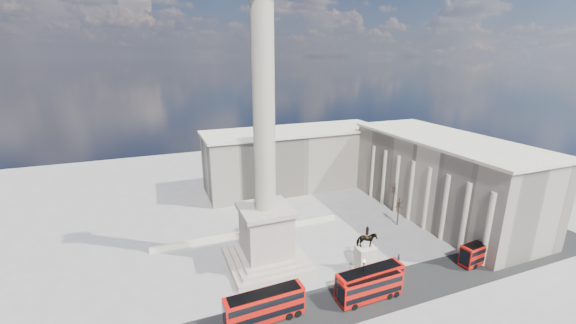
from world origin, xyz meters
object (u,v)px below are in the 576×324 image
(red_bus_d, at_px, (483,251))
(victorian_lamp, at_px, (363,275))
(pedestrian_walking, at_px, (399,258))
(red_bus_a, at_px, (265,306))
(red_bus_b, at_px, (370,281))
(pedestrian_standing, at_px, (384,272))
(nelsons_column, at_px, (265,196))
(equestrian_statue, at_px, (366,255))
(pedestrian_crossing, at_px, (364,256))
(red_bus_c, at_px, (371,287))

(red_bus_d, bearing_deg, victorian_lamp, 175.38)
(pedestrian_walking, bearing_deg, red_bus_a, -154.45)
(red_bus_b, height_order, pedestrian_standing, red_bus_b)
(pedestrian_walking, xyz_separation_m, pedestrian_standing, (-5.29, -2.83, 0.11))
(nelsons_column, xyz_separation_m, red_bus_d, (36.83, -14.21, -10.77))
(equestrian_statue, bearing_deg, pedestrian_crossing, 58.42)
(equestrian_statue, relative_size, pedestrian_standing, 4.94)
(victorian_lamp, bearing_deg, pedestrian_standing, 27.74)
(red_bus_b, relative_size, pedestrian_walking, 7.59)
(equestrian_statue, height_order, pedestrian_crossing, equestrian_statue)
(equestrian_statue, xyz_separation_m, pedestrian_crossing, (1.77, 2.88, -2.16))
(nelsons_column, height_order, red_bus_d, nelsons_column)
(red_bus_a, xyz_separation_m, red_bus_c, (16.45, -1.58, -0.23))
(red_bus_c, relative_size, pedestrian_walking, 6.90)
(victorian_lamp, height_order, pedestrian_walking, victorian_lamp)
(red_bus_d, relative_size, pedestrian_walking, 6.81)
(red_bus_c, bearing_deg, red_bus_d, 2.54)
(pedestrian_crossing, bearing_deg, nelsons_column, 64.34)
(red_bus_d, height_order, pedestrian_walking, red_bus_d)
(red_bus_d, distance_m, pedestrian_standing, 19.75)
(nelsons_column, xyz_separation_m, equestrian_statue, (15.15, -8.90, -9.92))
(red_bus_c, distance_m, pedestrian_standing, 7.26)
(nelsons_column, relative_size, victorian_lamp, 7.28)
(red_bus_c, xyz_separation_m, pedestrian_walking, (10.99, 7.12, -1.46))
(red_bus_d, relative_size, pedestrian_crossing, 6.13)
(red_bus_b, height_order, pedestrian_walking, red_bus_b)
(red_bus_b, relative_size, pedestrian_standing, 6.61)
(red_bus_a, distance_m, equestrian_statue, 20.68)
(nelsons_column, distance_m, pedestrian_crossing, 21.64)
(victorian_lamp, distance_m, equestrian_statue, 7.68)
(nelsons_column, relative_size, pedestrian_walking, 32.90)
(nelsons_column, height_order, red_bus_c, nelsons_column)
(victorian_lamp, relative_size, equestrian_statue, 0.80)
(red_bus_c, relative_size, pedestrian_crossing, 6.21)
(red_bus_a, xyz_separation_m, red_bus_b, (17.04, -0.55, -0.02))
(red_bus_c, xyz_separation_m, equestrian_statue, (3.54, 6.89, 0.79))
(nelsons_column, height_order, red_bus_a, nelsons_column)
(pedestrian_crossing, bearing_deg, victorian_lamp, 138.92)
(red_bus_b, relative_size, red_bus_c, 1.10)
(equestrian_statue, bearing_deg, pedestrian_walking, 1.77)
(red_bus_d, bearing_deg, red_bus_c, 177.20)
(victorian_lamp, distance_m, pedestrian_standing, 8.19)
(red_bus_c, distance_m, equestrian_statue, 7.79)
(red_bus_c, bearing_deg, red_bus_a, 173.45)
(nelsons_column, distance_m, red_bus_a, 18.30)
(pedestrian_walking, bearing_deg, pedestrian_standing, -137.71)
(equestrian_statue, xyz_separation_m, pedestrian_standing, (2.16, -2.60, -2.13))
(red_bus_d, height_order, pedestrian_standing, red_bus_d)
(victorian_lamp, height_order, pedestrian_standing, victorian_lamp)
(red_bus_b, bearing_deg, pedestrian_walking, 27.34)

